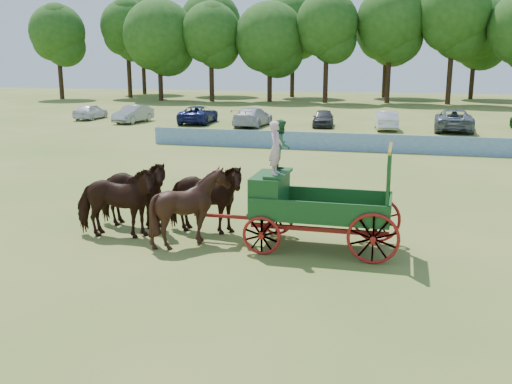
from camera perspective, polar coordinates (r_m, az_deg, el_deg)
name	(u,v)px	position (r m, az deg, el deg)	size (l,w,h in m)	color
ground	(350,250)	(16.43, 9.36, -5.74)	(160.00, 160.00, 0.00)	olive
horse_lead_left	(115,202)	(17.50, -13.90, -1.00)	(1.20, 2.63, 2.22)	black
horse_lead_right	(132,194)	(18.45, -12.30, -0.19)	(1.20, 2.63, 2.22)	black
horse_wheel_left	(191,207)	(16.52, -6.53, -1.52)	(1.79, 2.02, 2.22)	black
horse_wheel_right	(204,198)	(17.52, -5.26, -0.65)	(1.20, 2.63, 2.22)	black
farm_dray	(297,193)	(16.16, 4.08, -0.10)	(6.00, 2.00, 3.63)	maroon
sponsor_banner	(361,143)	(33.92, 10.51, 4.88)	(26.00, 0.08, 1.05)	#1A4991
parked_cars	(451,121)	(45.75, 18.89, 6.78)	(58.44, 7.49, 1.65)	silver
treeline	(364,27)	(75.87, 10.80, 15.94)	(87.46, 23.13, 14.96)	#382314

